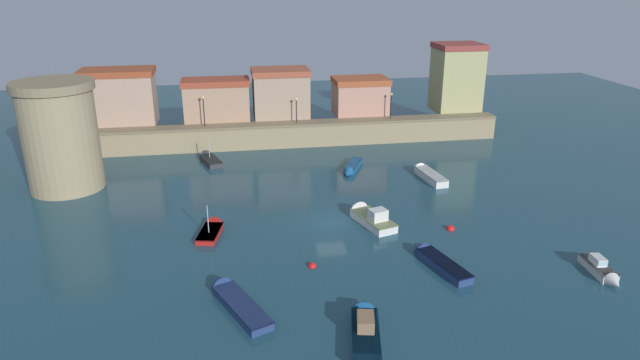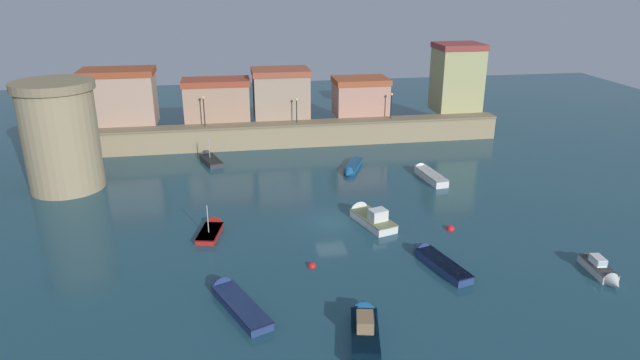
{
  "view_description": "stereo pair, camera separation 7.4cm",
  "coord_description": "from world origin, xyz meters",
  "px_view_note": "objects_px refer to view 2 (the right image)",
  "views": [
    {
      "loc": [
        -8.21,
        -43.04,
        20.1
      ],
      "look_at": [
        0.0,
        5.82,
        1.75
      ],
      "focal_mm": 31.76,
      "sensor_mm": 36.0,
      "label": 1
    },
    {
      "loc": [
        -8.13,
        -43.05,
        20.1
      ],
      "look_at": [
        0.0,
        5.82,
        1.75
      ],
      "focal_mm": 31.76,
      "sensor_mm": 36.0,
      "label": 2
    }
  ],
  "objects_px": {
    "quay_lamp_2": "(391,101)",
    "mooring_buoy_0": "(312,267)",
    "moored_boat_2": "(352,168)",
    "mooring_buoy_1": "(450,229)",
    "moored_boat_0": "(368,216)",
    "moored_boat_8": "(364,325)",
    "moored_boat_5": "(209,158)",
    "quay_lamp_0": "(204,106)",
    "moored_boat_7": "(436,259)",
    "moored_boat_1": "(233,299)",
    "moored_boat_6": "(602,271)",
    "quay_lamp_1": "(297,106)",
    "moored_boat_3": "(212,228)",
    "fortress_tower": "(60,136)",
    "moored_boat_4": "(427,173)"
  },
  "relations": [
    {
      "from": "mooring_buoy_1",
      "to": "quay_lamp_0",
      "type": "bearing_deg",
      "value": 128.14
    },
    {
      "from": "moored_boat_4",
      "to": "moored_boat_8",
      "type": "relative_size",
      "value": 0.98
    },
    {
      "from": "moored_boat_1",
      "to": "moored_boat_7",
      "type": "xyz_separation_m",
      "value": [
        14.68,
        2.84,
        0.02
      ]
    },
    {
      "from": "mooring_buoy_1",
      "to": "moored_boat_4",
      "type": "bearing_deg",
      "value": 79.19
    },
    {
      "from": "moored_boat_6",
      "to": "moored_boat_8",
      "type": "height_order",
      "value": "moored_boat_8"
    },
    {
      "from": "moored_boat_3",
      "to": "fortress_tower",
      "type": "bearing_deg",
      "value": 61.26
    },
    {
      "from": "moored_boat_2",
      "to": "mooring_buoy_0",
      "type": "relative_size",
      "value": 8.93
    },
    {
      "from": "moored_boat_1",
      "to": "moored_boat_7",
      "type": "relative_size",
      "value": 1.09
    },
    {
      "from": "quay_lamp_0",
      "to": "moored_boat_1",
      "type": "height_order",
      "value": "quay_lamp_0"
    },
    {
      "from": "quay_lamp_1",
      "to": "moored_boat_4",
      "type": "height_order",
      "value": "quay_lamp_1"
    },
    {
      "from": "moored_boat_1",
      "to": "moored_boat_3",
      "type": "relative_size",
      "value": 1.52
    },
    {
      "from": "quay_lamp_2",
      "to": "moored_boat_3",
      "type": "distance_m",
      "value": 32.02
    },
    {
      "from": "moored_boat_5",
      "to": "mooring_buoy_1",
      "type": "bearing_deg",
      "value": -155.13
    },
    {
      "from": "fortress_tower",
      "to": "moored_boat_0",
      "type": "distance_m",
      "value": 30.34
    },
    {
      "from": "mooring_buoy_0",
      "to": "moored_boat_8",
      "type": "bearing_deg",
      "value": -77.18
    },
    {
      "from": "moored_boat_5",
      "to": "mooring_buoy_0",
      "type": "height_order",
      "value": "moored_boat_5"
    },
    {
      "from": "moored_boat_2",
      "to": "moored_boat_5",
      "type": "distance_m",
      "value": 16.24
    },
    {
      "from": "quay_lamp_1",
      "to": "moored_boat_4",
      "type": "xyz_separation_m",
      "value": [
        11.85,
        -13.52,
        -4.52
      ]
    },
    {
      "from": "moored_boat_0",
      "to": "moored_boat_7",
      "type": "height_order",
      "value": "moored_boat_0"
    },
    {
      "from": "quay_lamp_0",
      "to": "moored_boat_6",
      "type": "xyz_separation_m",
      "value": [
        27.97,
        -34.92,
        -4.89
      ]
    },
    {
      "from": "moored_boat_0",
      "to": "moored_boat_4",
      "type": "relative_size",
      "value": 0.95
    },
    {
      "from": "quay_lamp_1",
      "to": "moored_boat_6",
      "type": "bearing_deg",
      "value": -63.95
    },
    {
      "from": "quay_lamp_0",
      "to": "moored_boat_7",
      "type": "height_order",
      "value": "quay_lamp_0"
    },
    {
      "from": "fortress_tower",
      "to": "moored_boat_8",
      "type": "height_order",
      "value": "fortress_tower"
    },
    {
      "from": "moored_boat_3",
      "to": "moored_boat_1",
      "type": "bearing_deg",
      "value": -159.84
    },
    {
      "from": "moored_boat_0",
      "to": "moored_boat_5",
      "type": "height_order",
      "value": "moored_boat_5"
    },
    {
      "from": "fortress_tower",
      "to": "moored_boat_8",
      "type": "relative_size",
      "value": 1.57
    },
    {
      "from": "moored_boat_7",
      "to": "moored_boat_8",
      "type": "distance_m",
      "value": 10.14
    },
    {
      "from": "quay_lamp_0",
      "to": "mooring_buoy_0",
      "type": "bearing_deg",
      "value": -75.0
    },
    {
      "from": "moored_boat_5",
      "to": "mooring_buoy_0",
      "type": "xyz_separation_m",
      "value": [
        7.8,
        -25.85,
        -0.31
      ]
    },
    {
      "from": "moored_boat_5",
      "to": "moored_boat_7",
      "type": "bearing_deg",
      "value": -166.16
    },
    {
      "from": "mooring_buoy_0",
      "to": "quay_lamp_0",
      "type": "bearing_deg",
      "value": 105.0
    },
    {
      "from": "quay_lamp_2",
      "to": "moored_boat_7",
      "type": "relative_size",
      "value": 0.48
    },
    {
      "from": "moored_boat_2",
      "to": "moored_boat_4",
      "type": "bearing_deg",
      "value": 90.56
    },
    {
      "from": "moored_boat_1",
      "to": "moored_boat_4",
      "type": "distance_m",
      "value": 28.96
    },
    {
      "from": "quay_lamp_2",
      "to": "moored_boat_3",
      "type": "bearing_deg",
      "value": -133.29
    },
    {
      "from": "moored_boat_4",
      "to": "moored_boat_6",
      "type": "height_order",
      "value": "moored_boat_6"
    },
    {
      "from": "moored_boat_5",
      "to": "mooring_buoy_1",
      "type": "height_order",
      "value": "moored_boat_5"
    },
    {
      "from": "quay_lamp_0",
      "to": "mooring_buoy_1",
      "type": "height_order",
      "value": "quay_lamp_0"
    },
    {
      "from": "moored_boat_6",
      "to": "quay_lamp_1",
      "type": "bearing_deg",
      "value": -149.5
    },
    {
      "from": "moored_boat_4",
      "to": "mooring_buoy_0",
      "type": "height_order",
      "value": "moored_boat_4"
    },
    {
      "from": "quay_lamp_2",
      "to": "moored_boat_5",
      "type": "distance_m",
      "value": 23.25
    },
    {
      "from": "quay_lamp_2",
      "to": "mooring_buoy_0",
      "type": "relative_size",
      "value": 5.17
    },
    {
      "from": "quay_lamp_2",
      "to": "moored_boat_7",
      "type": "distance_m",
      "value": 32.14
    },
    {
      "from": "quay_lamp_2",
      "to": "moored_boat_6",
      "type": "relative_size",
      "value": 0.72
    },
    {
      "from": "moored_boat_3",
      "to": "mooring_buoy_0",
      "type": "xyz_separation_m",
      "value": [
        7.17,
        -7.22,
        -0.25
      ]
    },
    {
      "from": "mooring_buoy_0",
      "to": "moored_boat_2",
      "type": "bearing_deg",
      "value": 69.81
    },
    {
      "from": "moored_boat_0",
      "to": "moored_boat_8",
      "type": "height_order",
      "value": "moored_boat_0"
    },
    {
      "from": "moored_boat_2",
      "to": "mooring_buoy_1",
      "type": "xyz_separation_m",
      "value": [
        4.89,
        -15.73,
        -0.32
      ]
    },
    {
      "from": "moored_boat_3",
      "to": "moored_boat_8",
      "type": "bearing_deg",
      "value": -137.12
    }
  ]
}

